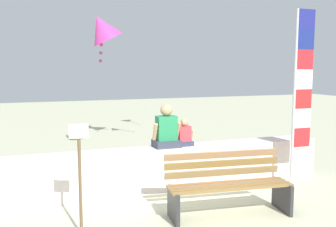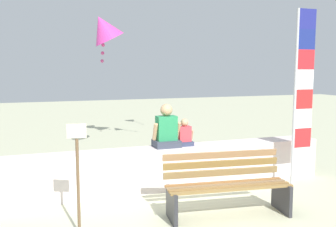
# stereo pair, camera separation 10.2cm
# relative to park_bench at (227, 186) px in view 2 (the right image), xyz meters

# --- Properties ---
(ground_plane) EXTENTS (40.00, 40.00, 0.00)m
(ground_plane) POSITION_rel_park_bench_xyz_m (-0.55, 0.19, -0.43)
(ground_plane) COLOR beige
(seawall_ledge) EXTENTS (6.32, 0.49, 0.73)m
(seawall_ledge) POSITION_rel_park_bench_xyz_m (-0.55, 1.43, -0.06)
(seawall_ledge) COLOR silver
(seawall_ledge) RESTS_ON ground
(park_bench) EXTENTS (1.85, 0.81, 0.88)m
(park_bench) POSITION_rel_park_bench_xyz_m (0.00, 0.00, 0.00)
(park_bench) COLOR olive
(park_bench) RESTS_ON ground
(person_adult) EXTENTS (0.50, 0.37, 0.77)m
(person_adult) POSITION_rel_park_bench_xyz_m (-0.41, 1.47, 0.61)
(person_adult) COLOR #333A49
(person_adult) RESTS_ON seawall_ledge
(person_child) EXTENTS (0.32, 0.24, 0.49)m
(person_child) POSITION_rel_park_bench_xyz_m (-0.07, 1.48, 0.50)
(person_child) COLOR #2F3753
(person_child) RESTS_ON seawall_ledge
(flag_banner) EXTENTS (0.40, 0.05, 3.13)m
(flag_banner) POSITION_rel_park_bench_xyz_m (1.83, 0.73, 1.37)
(flag_banner) COLOR #B7B7BC
(flag_banner) RESTS_ON ground
(kite_magenta) EXTENTS (0.89, 0.80, 1.17)m
(kite_magenta) POSITION_rel_park_bench_xyz_m (-1.07, 3.83, 2.58)
(kite_magenta) COLOR #DB3D9E
(sign_post) EXTENTS (0.24, 0.06, 1.44)m
(sign_post) POSITION_rel_park_bench_xyz_m (-2.10, 0.01, 0.42)
(sign_post) COLOR brown
(sign_post) RESTS_ON ground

